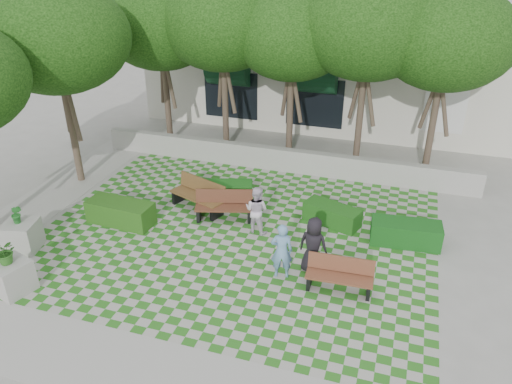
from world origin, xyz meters
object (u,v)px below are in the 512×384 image
(hedge_midleft, at_px, (226,191))
(hedge_west, at_px, (121,213))
(hedge_midright, at_px, (332,215))
(planter_front, at_px, (10,271))
(bench_east, at_px, (340,276))
(planter_back, at_px, (22,235))
(person_dark, at_px, (313,245))
(hedge_east, at_px, (406,233))
(person_white, at_px, (257,210))
(bench_mid, at_px, (224,206))
(bench_west, at_px, (199,195))
(person_blue, at_px, (282,251))

(hedge_midleft, bearing_deg, hedge_west, -136.60)
(hedge_midright, relative_size, planter_front, 1.16)
(bench_east, bearing_deg, planter_back, -176.82)
(hedge_midleft, height_order, person_dark, person_dark)
(hedge_east, height_order, planter_front, planter_front)
(bench_east, height_order, person_white, person_white)
(planter_front, bearing_deg, planter_back, 123.29)
(hedge_midleft, bearing_deg, bench_mid, -71.96)
(bench_east, height_order, person_dark, person_dark)
(bench_east, relative_size, planter_back, 1.18)
(hedge_midright, height_order, planter_front, planter_front)
(hedge_east, distance_m, hedge_midleft, 6.24)
(bench_west, bearing_deg, bench_east, -7.85)
(bench_east, distance_m, planter_back, 9.30)
(person_white, bearing_deg, planter_back, 36.41)
(bench_east, distance_m, hedge_east, 3.20)
(hedge_east, distance_m, person_blue, 4.18)
(hedge_midleft, bearing_deg, bench_west, -125.15)
(bench_east, xyz_separation_m, bench_west, (-5.26, 2.88, 0.07))
(bench_mid, xyz_separation_m, hedge_midright, (3.42, 0.79, -0.15))
(person_blue, bearing_deg, planter_back, -6.33)
(hedge_west, height_order, person_dark, person_dark)
(bench_west, xyz_separation_m, planter_front, (-2.88, -5.53, 0.12))
(hedge_midleft, height_order, planter_back, planter_back)
(planter_back, relative_size, person_dark, 0.89)
(person_dark, bearing_deg, bench_mid, -20.93)
(hedge_midright, xyz_separation_m, planter_back, (-8.48, -4.25, 0.18))
(bench_east, height_order, hedge_east, bench_east)
(person_white, bearing_deg, bench_west, -8.25)
(bench_west, distance_m, hedge_east, 6.80)
(bench_east, xyz_separation_m, planter_back, (-9.25, -0.95, 0.06))
(bench_mid, relative_size, hedge_west, 0.91)
(bench_west, bearing_deg, hedge_west, -120.63)
(hedge_west, bearing_deg, bench_west, 38.49)
(hedge_east, xyz_separation_m, planter_front, (-9.68, -5.45, 0.27))
(planter_back, distance_m, person_white, 7.00)
(bench_east, xyz_separation_m, hedge_midleft, (-4.61, 3.80, -0.12))
(bench_mid, distance_m, person_white, 1.35)
(hedge_midleft, bearing_deg, person_white, -45.71)
(hedge_midright, xyz_separation_m, person_blue, (-0.84, -3.20, 0.50))
(bench_east, distance_m, planter_front, 8.55)
(hedge_east, bearing_deg, bench_mid, -177.08)
(hedge_midright, xyz_separation_m, planter_front, (-7.36, -5.95, 0.32))
(hedge_east, bearing_deg, planter_back, -160.81)
(planter_back, distance_m, person_blue, 7.72)
(planter_front, bearing_deg, bench_mid, 52.64)
(hedge_midright, bearing_deg, bench_east, -76.86)
(hedge_east, bearing_deg, person_white, -170.94)
(hedge_midright, distance_m, person_blue, 3.35)
(hedge_west, bearing_deg, person_white, 10.77)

